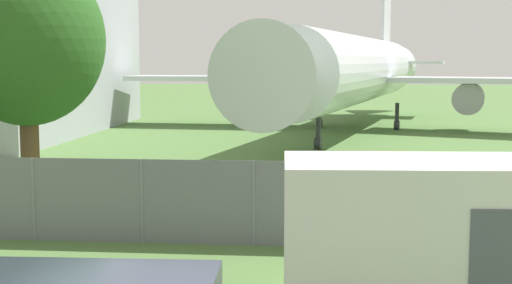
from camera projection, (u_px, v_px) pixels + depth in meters
perimeter_fence at (254, 203)px, 15.91m from camera, size 56.07×0.07×1.93m
airplane at (355, 70)px, 42.07m from camera, size 29.49×37.17×11.51m
portable_cabin at (433, 236)px, 11.76m from camera, size 5.01×2.50×2.52m
tree_near_hangar at (26, 41)px, 19.85m from camera, size 4.38×4.38×7.13m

